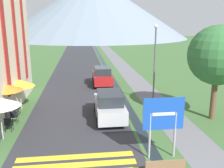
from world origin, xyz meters
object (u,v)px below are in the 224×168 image
(road_sign, at_px, (163,119))
(cafe_umbrella_rear_yellow, at_px, (19,83))
(parked_car_near, at_px, (109,105))
(cafe_chair_far_right, at_px, (16,108))
(cafe_chair_near_right, at_px, (8,123))
(cafe_umbrella_middle_orange, at_px, (6,88))
(cafe_chair_middle, at_px, (14,116))
(tree_by_path, at_px, (218,55))
(cafe_chair_far_left, at_px, (15,109))
(streetlamp, at_px, (155,59))
(person_seated_far, at_px, (7,115))
(parked_car_far, at_px, (102,76))

(road_sign, distance_m, cafe_umbrella_rear_yellow, 11.07)
(parked_car_near, height_order, cafe_chair_far_right, parked_car_near)
(cafe_chair_near_right, xyz_separation_m, cafe_umbrella_rear_yellow, (-0.16, 3.89, 1.42))
(cafe_chair_far_right, xyz_separation_m, cafe_umbrella_middle_orange, (-0.19, -1.06, 1.69))
(cafe_chair_middle, xyz_separation_m, tree_by_path, (12.57, -0.67, 3.62))
(cafe_chair_near_right, bearing_deg, road_sign, -43.17)
(road_sign, bearing_deg, parked_car_near, 110.50)
(road_sign, xyz_separation_m, cafe_chair_far_left, (-8.10, 6.23, -1.40))
(cafe_chair_far_left, xyz_separation_m, cafe_umbrella_rear_yellow, (0.10, 1.41, 1.42))
(streetlamp, bearing_deg, cafe_chair_far_right, -172.19)
(road_sign, bearing_deg, cafe_chair_far_left, 142.42)
(cafe_chair_middle, xyz_separation_m, cafe_umbrella_middle_orange, (-0.42, 0.48, 1.69))
(cafe_umbrella_rear_yellow, bearing_deg, road_sign, -43.70)
(parked_car_near, distance_m, cafe_umbrella_middle_orange, 6.50)
(parked_car_near, relative_size, person_seated_far, 3.46)
(cafe_chair_near_right, bearing_deg, cafe_umbrella_rear_yellow, 74.81)
(cafe_chair_near_right, height_order, person_seated_far, person_seated_far)
(cafe_chair_far_right, bearing_deg, parked_car_far, 59.93)
(cafe_umbrella_middle_orange, relative_size, tree_by_path, 0.40)
(road_sign, distance_m, tree_by_path, 6.74)
(cafe_umbrella_rear_yellow, height_order, tree_by_path, tree_by_path)
(cafe_umbrella_middle_orange, bearing_deg, person_seated_far, -81.28)
(road_sign, bearing_deg, cafe_umbrella_rear_yellow, 136.30)
(cafe_chair_near_right, bearing_deg, parked_car_far, 40.86)
(person_seated_far, bearing_deg, streetlamp, 17.60)
(parked_car_near, distance_m, cafe_chair_far_right, 6.35)
(parked_car_near, xyz_separation_m, cafe_chair_far_right, (-6.17, 1.41, -0.40))
(parked_car_near, height_order, cafe_chair_middle, parked_car_near)
(cafe_chair_far_right, distance_m, cafe_umbrella_rear_yellow, 1.86)
(person_seated_far, bearing_deg, cafe_chair_near_right, -72.16)
(cafe_chair_middle, bearing_deg, cafe_chair_far_right, 83.79)
(cafe_chair_far_right, distance_m, tree_by_path, 13.49)
(cafe_chair_middle, xyz_separation_m, streetlamp, (9.66, 2.89, 2.97))
(parked_car_near, distance_m, streetlamp, 5.30)
(cafe_chair_far_right, relative_size, person_seated_far, 0.70)
(road_sign, height_order, tree_by_path, tree_by_path)
(parked_car_near, height_order, cafe_umbrella_middle_orange, cafe_umbrella_middle_orange)
(streetlamp, relative_size, tree_by_path, 0.99)
(cafe_umbrella_middle_orange, relative_size, person_seated_far, 1.99)
(road_sign, relative_size, tree_by_path, 0.48)
(person_seated_far, bearing_deg, cafe_chair_far_left, 89.15)
(cafe_chair_middle, relative_size, cafe_chair_near_right, 1.00)
(road_sign, distance_m, person_seated_far, 9.44)
(parked_car_far, height_order, cafe_chair_middle, parked_car_far)
(cafe_chair_far_left, bearing_deg, streetlamp, 2.29)
(road_sign, bearing_deg, parked_car_far, 96.55)
(person_seated_far, height_order, streetlamp, streetlamp)
(streetlamp, bearing_deg, road_sign, -103.25)
(cafe_chair_far_left, height_order, tree_by_path, tree_by_path)
(parked_car_far, height_order, tree_by_path, tree_by_path)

